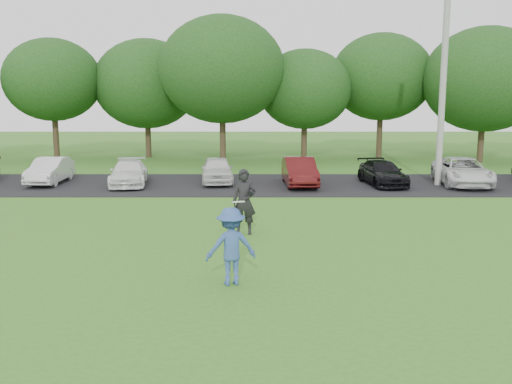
{
  "coord_description": "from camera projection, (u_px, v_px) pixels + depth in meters",
  "views": [
    {
      "loc": [
        0.0,
        -12.6,
        4.08
      ],
      "look_at": [
        0.0,
        3.5,
        1.3
      ],
      "focal_mm": 40.0,
      "sensor_mm": 36.0,
      "label": 1
    }
  ],
  "objects": [
    {
      "name": "parking_lot",
      "position": [
        256.0,
        184.0,
        25.92
      ],
      "size": [
        32.0,
        6.5,
        0.03
      ],
      "primitive_type": "cube",
      "color": "black",
      "rests_on": "ground"
    },
    {
      "name": "frisbee_player",
      "position": [
        231.0,
        246.0,
        12.24
      ],
      "size": [
        1.21,
        0.87,
        1.86
      ],
      "color": "#355598",
      "rests_on": "ground"
    },
    {
      "name": "ground",
      "position": [
        256.0,
        273.0,
        13.11
      ],
      "size": [
        100.0,
        100.0,
        0.0
      ],
      "primitive_type": "plane",
      "color": "#397120",
      "rests_on": "ground"
    },
    {
      "name": "tree_row",
      "position": [
        281.0,
        80.0,
        34.7
      ],
      "size": [
        42.39,
        9.85,
        8.64
      ],
      "color": "#38281C",
      "rests_on": "ground"
    },
    {
      "name": "utility_pole",
      "position": [
        443.0,
        79.0,
        24.91
      ],
      "size": [
        0.28,
        0.28,
        9.41
      ],
      "primitive_type": "cylinder",
      "color": "#9B9C97",
      "rests_on": "ground"
    },
    {
      "name": "camera_bystander",
      "position": [
        244.0,
        202.0,
        16.66
      ],
      "size": [
        0.74,
        0.52,
        1.92
      ],
      "color": "black",
      "rests_on": "ground"
    },
    {
      "name": "parked_cars",
      "position": [
        269.0,
        172.0,
        25.75
      ],
      "size": [
        27.6,
        4.66,
        1.24
      ],
      "color": "#591319",
      "rests_on": "parking_lot"
    }
  ]
}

